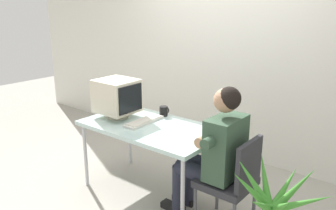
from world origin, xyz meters
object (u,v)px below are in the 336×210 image
(crt_monitor, at_px, (117,96))
(desk_mug, at_px, (164,111))
(person_seated, at_px, (215,150))
(desk, at_px, (151,130))
(office_chair, at_px, (233,179))
(keyboard, at_px, (144,121))

(crt_monitor, height_order, desk_mug, crt_monitor)
(crt_monitor, distance_m, person_seated, 1.24)
(desk, relative_size, office_chair, 1.64)
(desk, height_order, crt_monitor, crt_monitor)
(crt_monitor, xyz_separation_m, office_chair, (1.40, -0.02, -0.48))
(office_chair, relative_size, desk_mug, 8.09)
(crt_monitor, xyz_separation_m, desk_mug, (0.35, 0.34, -0.18))
(desk, height_order, office_chair, office_chair)
(keyboard, distance_m, office_chair, 1.09)
(office_chair, height_order, person_seated, person_seated)
(office_chair, xyz_separation_m, desk_mug, (-1.05, 0.36, 0.30))
(crt_monitor, xyz_separation_m, person_seated, (1.21, -0.02, -0.27))
(crt_monitor, height_order, office_chair, crt_monitor)
(crt_monitor, bearing_deg, desk, 3.07)
(crt_monitor, height_order, person_seated, person_seated)
(keyboard, xyz_separation_m, office_chair, (1.06, -0.06, -0.26))
(crt_monitor, bearing_deg, keyboard, 6.83)
(keyboard, relative_size, person_seated, 0.38)
(crt_monitor, distance_m, keyboard, 0.40)
(crt_monitor, distance_m, desk_mug, 0.52)
(keyboard, xyz_separation_m, desk_mug, (0.01, 0.30, 0.04))
(desk, xyz_separation_m, desk_mug, (-0.09, 0.32, 0.10))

